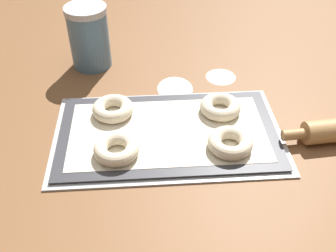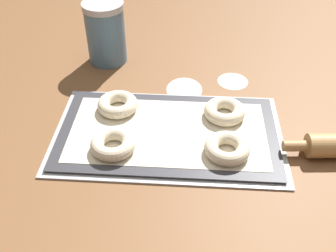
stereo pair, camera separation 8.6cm
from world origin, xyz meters
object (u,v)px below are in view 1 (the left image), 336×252
(bagel_back_left, at_px, (113,109))
(bagel_back_right, at_px, (220,107))
(baking_tray, at_px, (168,133))
(bagel_front_right, at_px, (230,143))
(bagel_front_left, at_px, (116,149))
(flour_canister, at_px, (89,37))

(bagel_back_left, distance_m, bagel_back_right, 0.25)
(baking_tray, height_order, bagel_back_left, bagel_back_left)
(bagel_front_right, bearing_deg, bagel_back_right, 89.82)
(baking_tray, bearing_deg, bagel_back_right, 25.73)
(bagel_front_left, height_order, flour_canister, flour_canister)
(bagel_front_left, bearing_deg, bagel_back_left, 95.27)
(bagel_back_right, relative_size, flour_canister, 0.56)
(bagel_back_right, bearing_deg, flour_canister, 141.62)
(bagel_back_left, xyz_separation_m, flour_canister, (-0.07, 0.24, 0.06))
(bagel_front_left, bearing_deg, bagel_front_right, 0.67)
(bagel_back_left, height_order, bagel_back_right, same)
(baking_tray, height_order, bagel_front_left, bagel_front_left)
(bagel_front_left, xyz_separation_m, bagel_front_right, (0.23, 0.00, 0.00))
(bagel_front_right, relative_size, bagel_back_left, 1.00)
(bagel_front_right, xyz_separation_m, bagel_back_right, (0.00, 0.12, 0.00))
(bagel_front_left, height_order, bagel_back_right, same)
(bagel_front_right, height_order, flour_canister, flour_canister)
(baking_tray, bearing_deg, flour_canister, 121.40)
(baking_tray, xyz_separation_m, flour_canister, (-0.19, 0.31, 0.08))
(bagel_front_right, height_order, bagel_back_left, same)
(bagel_back_left, bearing_deg, bagel_back_right, -2.20)
(baking_tray, bearing_deg, bagel_front_left, -149.51)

